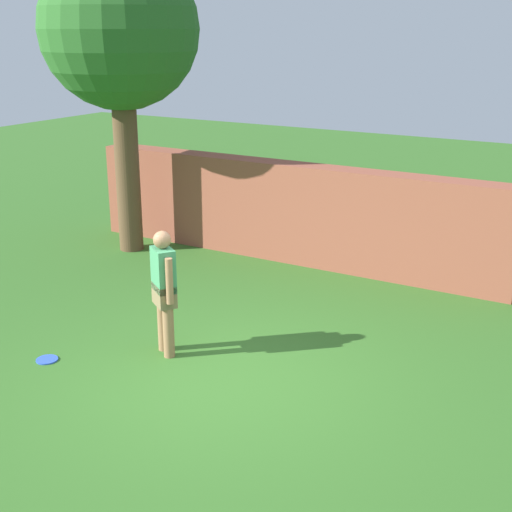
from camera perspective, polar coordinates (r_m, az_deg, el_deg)
name	(u,v)px	position (r m, az deg, el deg)	size (l,w,h in m)	color
ground_plane	(223,381)	(8.42, -2.73, -10.08)	(40.00, 40.00, 0.00)	#336623
brick_wall	(288,212)	(12.43, 2.62, 3.59)	(7.86, 0.50, 1.73)	brown
tree	(120,33)	(12.82, -10.97, 17.30)	(2.75, 2.75, 5.31)	brown
person	(164,287)	(8.81, -7.45, -2.51)	(0.46, 0.38, 1.62)	#9E704C
frisbee_blue	(47,360)	(9.27, -16.54, -8.04)	(0.27, 0.27, 0.02)	blue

